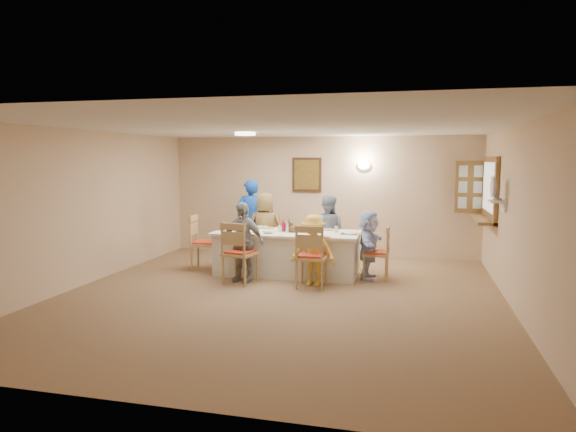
% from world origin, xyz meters
% --- Properties ---
extents(ground, '(7.00, 7.00, 0.00)m').
position_xyz_m(ground, '(0.00, 0.00, 0.00)').
color(ground, '#836549').
extents(room_walls, '(7.00, 7.00, 7.00)m').
position_xyz_m(room_walls, '(0.00, 0.00, 1.51)').
color(room_walls, beige).
rests_on(room_walls, ground).
extents(wall_picture, '(0.62, 0.05, 0.72)m').
position_xyz_m(wall_picture, '(-0.30, 3.46, 1.70)').
color(wall_picture, '#422517').
rests_on(wall_picture, room_walls).
extents(wall_sconce, '(0.26, 0.09, 0.18)m').
position_xyz_m(wall_sconce, '(0.90, 3.44, 1.90)').
color(wall_sconce, white).
rests_on(wall_sconce, room_walls).
extents(ceiling_light, '(0.36, 0.36, 0.05)m').
position_xyz_m(ceiling_light, '(-1.00, 1.50, 2.47)').
color(ceiling_light, white).
rests_on(ceiling_light, room_walls).
extents(serving_hatch, '(0.06, 1.50, 1.15)m').
position_xyz_m(serving_hatch, '(3.21, 2.40, 1.50)').
color(serving_hatch, brown).
rests_on(serving_hatch, room_walls).
extents(hatch_sill, '(0.30, 1.50, 0.05)m').
position_xyz_m(hatch_sill, '(3.09, 2.40, 0.97)').
color(hatch_sill, brown).
rests_on(hatch_sill, room_walls).
extents(shutter_door, '(0.55, 0.04, 1.00)m').
position_xyz_m(shutter_door, '(2.95, 3.16, 1.50)').
color(shutter_door, brown).
rests_on(shutter_door, room_walls).
extents(fan_shelf, '(0.22, 0.36, 0.03)m').
position_xyz_m(fan_shelf, '(3.13, 1.05, 1.40)').
color(fan_shelf, white).
rests_on(fan_shelf, room_walls).
extents(desk_fan, '(0.30, 0.30, 0.28)m').
position_xyz_m(desk_fan, '(3.10, 1.05, 1.55)').
color(desk_fan, '#A5A5A8').
rests_on(desk_fan, fan_shelf).
extents(dining_table, '(2.55, 1.08, 0.76)m').
position_xyz_m(dining_table, '(-0.24, 1.50, 0.38)').
color(dining_table, white).
rests_on(dining_table, ground).
extents(chair_back_left, '(0.51, 0.51, 0.96)m').
position_xyz_m(chair_back_left, '(-0.84, 2.30, 0.48)').
color(chair_back_left, tan).
rests_on(chair_back_left, ground).
extents(chair_back_right, '(0.51, 0.51, 0.96)m').
position_xyz_m(chair_back_right, '(0.36, 2.30, 0.48)').
color(chair_back_right, tan).
rests_on(chair_back_right, ground).
extents(chair_front_left, '(0.58, 0.58, 1.03)m').
position_xyz_m(chair_front_left, '(-0.84, 0.70, 0.51)').
color(chair_front_left, tan).
rests_on(chair_front_left, ground).
extents(chair_front_right, '(0.49, 0.49, 1.02)m').
position_xyz_m(chair_front_right, '(0.36, 0.70, 0.51)').
color(chair_front_right, tan).
rests_on(chair_front_right, ground).
extents(chair_left_end, '(0.54, 0.54, 1.02)m').
position_xyz_m(chair_left_end, '(-1.79, 1.50, 0.51)').
color(chair_left_end, tan).
rests_on(chair_left_end, ground).
extents(chair_right_end, '(0.45, 0.45, 0.92)m').
position_xyz_m(chair_right_end, '(1.31, 1.50, 0.46)').
color(chair_right_end, tan).
rests_on(chair_right_end, ground).
extents(diner_back_left, '(0.80, 0.63, 1.40)m').
position_xyz_m(diner_back_left, '(-0.84, 2.18, 0.70)').
color(diner_back_left, brown).
rests_on(diner_back_left, ground).
extents(diner_back_right, '(0.69, 0.55, 1.37)m').
position_xyz_m(diner_back_right, '(0.36, 2.18, 0.69)').
color(diner_back_right, '#8696AD').
rests_on(diner_back_right, ground).
extents(diner_front_left, '(0.88, 0.58, 1.33)m').
position_xyz_m(diner_front_left, '(-0.84, 0.82, 0.67)').
color(diner_front_left, '#9A9A9A').
rests_on(diner_front_left, ground).
extents(diner_front_right, '(0.88, 0.67, 1.15)m').
position_xyz_m(diner_front_right, '(0.36, 0.82, 0.57)').
color(diner_front_right, yellow).
rests_on(diner_front_right, ground).
extents(diner_right_end, '(1.12, 0.46, 1.17)m').
position_xyz_m(diner_right_end, '(1.18, 1.50, 0.58)').
color(diner_right_end, '#BBCEFF').
rests_on(diner_right_end, ground).
extents(caregiver, '(0.92, 0.89, 1.63)m').
position_xyz_m(caregiver, '(-1.29, 2.65, 0.81)').
color(caregiver, '#1447B0').
rests_on(caregiver, ground).
extents(placemat_fl, '(0.35, 0.26, 0.01)m').
position_xyz_m(placemat_fl, '(-0.84, 1.08, 0.76)').
color(placemat_fl, '#472B19').
rests_on(placemat_fl, dining_table).
extents(plate_fl, '(0.23, 0.23, 0.01)m').
position_xyz_m(plate_fl, '(-0.84, 1.08, 0.77)').
color(plate_fl, white).
rests_on(plate_fl, dining_table).
extents(napkin_fl, '(0.13, 0.13, 0.01)m').
position_xyz_m(napkin_fl, '(-0.66, 1.03, 0.77)').
color(napkin_fl, gold).
rests_on(napkin_fl, dining_table).
extents(placemat_fr, '(0.33, 0.25, 0.01)m').
position_xyz_m(placemat_fr, '(0.36, 1.08, 0.76)').
color(placemat_fr, '#472B19').
rests_on(placemat_fr, dining_table).
extents(plate_fr, '(0.24, 0.24, 0.01)m').
position_xyz_m(plate_fr, '(0.36, 1.08, 0.77)').
color(plate_fr, white).
rests_on(plate_fr, dining_table).
extents(napkin_fr, '(0.13, 0.13, 0.01)m').
position_xyz_m(napkin_fr, '(0.54, 1.03, 0.77)').
color(napkin_fr, gold).
rests_on(napkin_fr, dining_table).
extents(placemat_bl, '(0.36, 0.26, 0.01)m').
position_xyz_m(placemat_bl, '(-0.84, 1.92, 0.76)').
color(placemat_bl, '#472B19').
rests_on(placemat_bl, dining_table).
extents(plate_bl, '(0.26, 0.26, 0.02)m').
position_xyz_m(plate_bl, '(-0.84, 1.92, 0.77)').
color(plate_bl, white).
rests_on(plate_bl, dining_table).
extents(napkin_bl, '(0.14, 0.14, 0.01)m').
position_xyz_m(napkin_bl, '(-0.66, 1.87, 0.77)').
color(napkin_bl, gold).
rests_on(napkin_bl, dining_table).
extents(placemat_br, '(0.33, 0.24, 0.01)m').
position_xyz_m(placemat_br, '(0.36, 1.92, 0.76)').
color(placemat_br, '#472B19').
rests_on(placemat_br, dining_table).
extents(plate_br, '(0.26, 0.26, 0.02)m').
position_xyz_m(plate_br, '(0.36, 1.92, 0.77)').
color(plate_br, white).
rests_on(plate_br, dining_table).
extents(napkin_br, '(0.14, 0.14, 0.01)m').
position_xyz_m(napkin_br, '(0.54, 1.87, 0.77)').
color(napkin_br, gold).
rests_on(napkin_br, dining_table).
extents(placemat_le, '(0.38, 0.28, 0.01)m').
position_xyz_m(placemat_le, '(-1.34, 1.50, 0.76)').
color(placemat_le, '#472B19').
rests_on(placemat_le, dining_table).
extents(plate_le, '(0.24, 0.24, 0.02)m').
position_xyz_m(plate_le, '(-1.34, 1.50, 0.77)').
color(plate_le, white).
rests_on(plate_le, dining_table).
extents(napkin_le, '(0.14, 0.14, 0.01)m').
position_xyz_m(napkin_le, '(-1.16, 1.45, 0.77)').
color(napkin_le, gold).
rests_on(napkin_le, dining_table).
extents(placemat_re, '(0.34, 0.25, 0.01)m').
position_xyz_m(placemat_re, '(0.88, 1.50, 0.76)').
color(placemat_re, '#472B19').
rests_on(placemat_re, dining_table).
extents(plate_re, '(0.24, 0.24, 0.02)m').
position_xyz_m(plate_re, '(0.88, 1.50, 0.77)').
color(plate_re, white).
rests_on(plate_re, dining_table).
extents(napkin_re, '(0.14, 0.14, 0.01)m').
position_xyz_m(napkin_re, '(1.06, 1.45, 0.77)').
color(napkin_re, gold).
rests_on(napkin_re, dining_table).
extents(teacup_a, '(0.10, 0.10, 0.08)m').
position_xyz_m(teacup_a, '(-1.05, 1.18, 0.80)').
color(teacup_a, white).
rests_on(teacup_a, dining_table).
extents(teacup_b, '(0.13, 0.13, 0.07)m').
position_xyz_m(teacup_b, '(0.17, 2.03, 0.80)').
color(teacup_b, white).
rests_on(teacup_b, dining_table).
extents(bowl_a, '(0.25, 0.25, 0.05)m').
position_xyz_m(bowl_a, '(-0.51, 1.24, 0.79)').
color(bowl_a, white).
rests_on(bowl_a, dining_table).
extents(bowl_b, '(0.33, 0.33, 0.06)m').
position_xyz_m(bowl_b, '(0.10, 1.71, 0.79)').
color(bowl_b, white).
rests_on(bowl_b, dining_table).
extents(condiment_ketchup, '(0.10, 0.10, 0.22)m').
position_xyz_m(condiment_ketchup, '(-0.32, 1.51, 0.87)').
color(condiment_ketchup, red).
rests_on(condiment_ketchup, dining_table).
extents(condiment_brown, '(0.18, 0.18, 0.22)m').
position_xyz_m(condiment_brown, '(-0.21, 1.52, 0.87)').
color(condiment_brown, '#513515').
rests_on(condiment_brown, dining_table).
extents(condiment_malt, '(0.15, 0.15, 0.16)m').
position_xyz_m(condiment_malt, '(-0.13, 1.44, 0.84)').
color(condiment_malt, '#513515').
rests_on(condiment_malt, dining_table).
extents(drinking_glass, '(0.06, 0.06, 0.10)m').
position_xyz_m(drinking_glass, '(-0.39, 1.55, 0.82)').
color(drinking_glass, silver).
rests_on(drinking_glass, dining_table).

